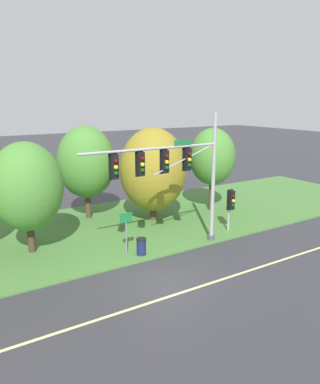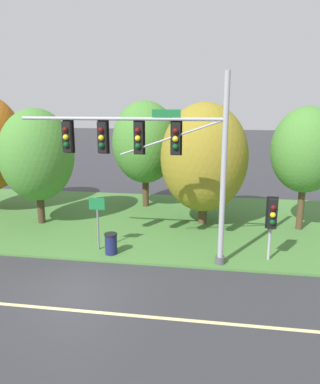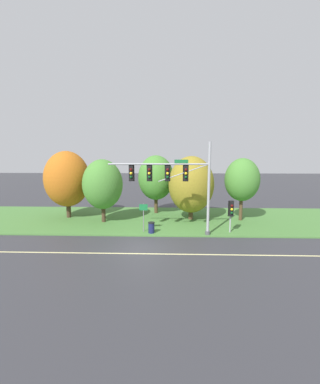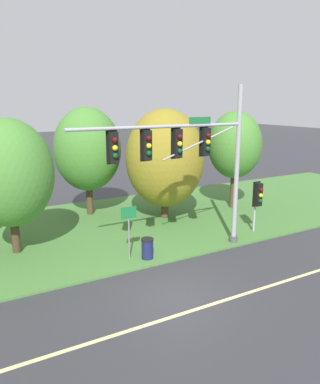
{
  "view_description": "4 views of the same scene",
  "coord_description": "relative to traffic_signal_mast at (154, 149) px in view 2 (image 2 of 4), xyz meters",
  "views": [
    {
      "loc": [
        -8.75,
        -13.47,
        8.36
      ],
      "look_at": [
        2.07,
        3.92,
        3.26
      ],
      "focal_mm": 35.0,
      "sensor_mm": 36.0,
      "label": 1
    },
    {
      "loc": [
        4.89,
        -11.43,
        6.54
      ],
      "look_at": [
        2.55,
        3.38,
        2.91
      ],
      "focal_mm": 35.0,
      "sensor_mm": 36.0,
      "label": 2
    },
    {
      "loc": [
        1.88,
        -17.68,
        6.54
      ],
      "look_at": [
        1.12,
        4.15,
        3.46
      ],
      "focal_mm": 24.0,
      "sensor_mm": 36.0,
      "label": 3
    },
    {
      "loc": [
        -6.61,
        -10.6,
        6.88
      ],
      "look_at": [
        1.37,
        3.75,
        2.92
      ],
      "focal_mm": 35.0,
      "sensor_mm": 36.0,
      "label": 4
    }
  ],
  "objects": [
    {
      "name": "pedestrian_signal_near_kerb",
      "position": [
        4.71,
        0.56,
        -2.69
      ],
      "size": [
        0.46,
        0.55,
        2.73
      ],
      "color": "#9EA0A5",
      "rests_on": "grass_verge"
    },
    {
      "name": "lane_stripe",
      "position": [
        -2.39,
        -4.13,
        -4.71
      ],
      "size": [
        36.0,
        0.16,
        0.01
      ],
      "primitive_type": "cube",
      "color": "beige",
      "rests_on": "ground"
    },
    {
      "name": "trash_bin",
      "position": [
        -1.96,
        0.28,
        -4.15
      ],
      "size": [
        0.56,
        0.56,
        0.93
      ],
      "color": "#191E4C",
      "rests_on": "grass_verge"
    },
    {
      "name": "route_sign_post",
      "position": [
        -2.65,
        0.68,
        -3.02
      ],
      "size": [
        0.71,
        0.08,
        2.44
      ],
      "color": "slate",
      "rests_on": "grass_verge"
    },
    {
      "name": "tree_tall_centre",
      "position": [
        6.76,
        4.98,
        -0.53
      ],
      "size": [
        3.41,
        3.41,
        6.23
      ],
      "color": "#4C3823",
      "rests_on": "grass_verge"
    },
    {
      "name": "tree_left_of_mast",
      "position": [
        -6.92,
        3.88,
        -0.92
      ],
      "size": [
        3.86,
        3.86,
        6.13
      ],
      "color": "#423021",
      "rests_on": "grass_verge"
    },
    {
      "name": "traffic_signal_mast",
      "position": [
        0.0,
        0.0,
        0.0
      ],
      "size": [
        8.32,
        0.49,
        7.55
      ],
      "color": "#9EA0A5",
      "rests_on": "grass_verge"
    },
    {
      "name": "ground_plane",
      "position": [
        -2.39,
        -2.93,
        -4.72
      ],
      "size": [
        160.0,
        160.0,
        0.0
      ],
      "primitive_type": "plane",
      "color": "#333338"
    },
    {
      "name": "grass_verge",
      "position": [
        -2.39,
        5.32,
        -4.67
      ],
      "size": [
        48.0,
        11.5,
        0.1
      ],
      "primitive_type": "cube",
      "color": "#477A38",
      "rests_on": "ground"
    },
    {
      "name": "tree_mid_verge",
      "position": [
        1.75,
        5.21,
        -1.05
      ],
      "size": [
        4.58,
        4.58,
        6.44
      ],
      "color": "#4C3823",
      "rests_on": "grass_verge"
    },
    {
      "name": "tree_behind_signpost",
      "position": [
        -1.95,
        8.07,
        -0.61
      ],
      "size": [
        4.0,
        4.0,
        6.52
      ],
      "color": "#4C3823",
      "rests_on": "grass_verge"
    }
  ]
}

